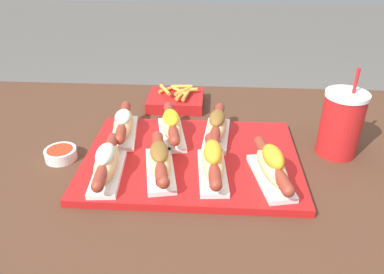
{
  "coord_description": "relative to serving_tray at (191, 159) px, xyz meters",
  "views": [
    {
      "loc": [
        0.09,
        -0.77,
        1.22
      ],
      "look_at": [
        0.04,
        0.01,
        0.77
      ],
      "focal_mm": 35.0,
      "sensor_mm": 36.0,
      "label": 1
    }
  ],
  "objects": [
    {
      "name": "patio_table",
      "position": [
        -0.04,
        0.01,
        -0.37
      ],
      "size": [
        1.47,
        0.93,
        0.71
      ],
      "color": "#4C2D1E",
      "rests_on": "ground_plane"
    },
    {
      "name": "serving_tray",
      "position": [
        0.0,
        0.0,
        0.0
      ],
      "size": [
        0.51,
        0.37,
        0.02
      ],
      "color": "red",
      "rests_on": "patio_table"
    },
    {
      "name": "hot_dog_0",
      "position": [
        -0.18,
        -0.09,
        0.04
      ],
      "size": [
        0.07,
        0.21,
        0.07
      ],
      "color": "white",
      "rests_on": "serving_tray"
    },
    {
      "name": "hot_dog_1",
      "position": [
        -0.07,
        -0.07,
        0.04
      ],
      "size": [
        0.09,
        0.21,
        0.07
      ],
      "color": "white",
      "rests_on": "serving_tray"
    },
    {
      "name": "hot_dog_2",
      "position": [
        0.05,
        -0.07,
        0.04
      ],
      "size": [
        0.07,
        0.21,
        0.08
      ],
      "color": "white",
      "rests_on": "serving_tray"
    },
    {
      "name": "hot_dog_3",
      "position": [
        0.18,
        -0.09,
        0.04
      ],
      "size": [
        0.09,
        0.21,
        0.08
      ],
      "color": "white",
      "rests_on": "serving_tray"
    },
    {
      "name": "hot_dog_4",
      "position": [
        -0.18,
        0.09,
        0.04
      ],
      "size": [
        0.08,
        0.21,
        0.06
      ],
      "color": "white",
      "rests_on": "serving_tray"
    },
    {
      "name": "hot_dog_5",
      "position": [
        -0.06,
        0.09,
        0.04
      ],
      "size": [
        0.09,
        0.21,
        0.07
      ],
      "color": "white",
      "rests_on": "serving_tray"
    },
    {
      "name": "hot_dog_6",
      "position": [
        0.06,
        0.09,
        0.04
      ],
      "size": [
        0.07,
        0.21,
        0.07
      ],
      "color": "white",
      "rests_on": "serving_tray"
    },
    {
      "name": "sauce_bowl",
      "position": [
        -0.32,
        -0.01,
        0.01
      ],
      "size": [
        0.08,
        0.08,
        0.03
      ],
      "color": "white",
      "rests_on": "patio_table"
    },
    {
      "name": "drink_cup",
      "position": [
        0.36,
        0.07,
        0.07
      ],
      "size": [
        0.1,
        0.1,
        0.22
      ],
      "color": "red",
      "rests_on": "patio_table"
    },
    {
      "name": "fries_basket",
      "position": [
        -0.07,
        0.31,
        0.01
      ],
      "size": [
        0.17,
        0.14,
        0.06
      ],
      "color": "#B21919",
      "rests_on": "patio_table"
    }
  ]
}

